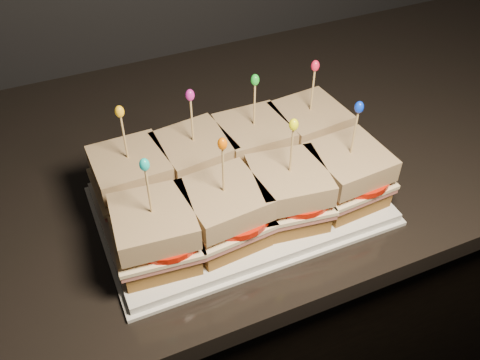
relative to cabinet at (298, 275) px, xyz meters
name	(u,v)px	position (x,y,z in m)	size (l,w,h in m)	color
cabinet	(298,275)	(0.00, 0.00, 0.00)	(2.44, 0.64, 0.83)	black
granite_slab	(315,127)	(0.00, 0.00, 0.43)	(2.48, 0.68, 0.03)	black
platter	(240,203)	(-0.22, -0.15, 0.46)	(0.40, 0.25, 0.02)	silver
platter_rim	(240,206)	(-0.22, -0.15, 0.45)	(0.41, 0.26, 0.01)	silver
sandwich_0_bread_bot	(135,194)	(-0.36, -0.09, 0.48)	(0.10, 0.10, 0.03)	brown
sandwich_0_ham	(133,186)	(-0.36, -0.09, 0.50)	(0.11, 0.10, 0.01)	#B1554E
sandwich_0_cheese	(132,182)	(-0.36, -0.09, 0.50)	(0.11, 0.10, 0.01)	#FBE5AE
sandwich_0_tomato	(141,178)	(-0.34, -0.10, 0.51)	(0.10, 0.10, 0.01)	red
sandwich_0_bread_top	(130,167)	(-0.36, -0.09, 0.53)	(0.10, 0.10, 0.03)	#5C3312
sandwich_0_pick	(125,140)	(-0.36, -0.09, 0.58)	(0.00, 0.00, 0.09)	tan
sandwich_0_frill	(120,112)	(-0.36, -0.09, 0.63)	(0.01, 0.01, 0.02)	#FCB413
sandwich_1_bread_bot	(196,177)	(-0.26, -0.09, 0.48)	(0.10, 0.10, 0.03)	brown
sandwich_1_ham	(195,168)	(-0.26, -0.09, 0.50)	(0.11, 0.10, 0.01)	#B1554E
sandwich_1_cheese	(195,165)	(-0.26, -0.09, 0.50)	(0.11, 0.10, 0.01)	#FBE5AE
sandwich_1_tomato	(204,161)	(-0.25, -0.10, 0.51)	(0.10, 0.10, 0.01)	red
sandwich_1_bread_top	(194,149)	(-0.26, -0.09, 0.53)	(0.10, 0.10, 0.03)	#5C3312
sandwich_1_pick	(192,123)	(-0.26, -0.09, 0.58)	(0.00, 0.00, 0.09)	tan
sandwich_1_frill	(190,95)	(-0.26, -0.09, 0.63)	(0.01, 0.01, 0.02)	#C31D95
sandwich_2_bread_bot	(253,161)	(-0.17, -0.09, 0.48)	(0.10, 0.10, 0.03)	brown
sandwich_2_ham	(253,152)	(-0.17, -0.09, 0.50)	(0.11, 0.10, 0.01)	#B1554E
sandwich_2_cheese	(254,149)	(-0.17, -0.09, 0.50)	(0.11, 0.10, 0.01)	#FBE5AE
sandwich_2_tomato	(263,145)	(-0.16, -0.10, 0.51)	(0.10, 0.10, 0.01)	red
sandwich_2_bread_top	(254,133)	(-0.17, -0.09, 0.53)	(0.10, 0.10, 0.03)	#5C3312
sandwich_2_pick	(254,107)	(-0.17, -0.09, 0.58)	(0.00, 0.00, 0.09)	tan
sandwich_2_frill	(255,80)	(-0.17, -0.09, 0.63)	(0.01, 0.01, 0.02)	green
sandwich_3_bread_bot	(307,146)	(-0.07, -0.09, 0.48)	(0.10, 0.10, 0.03)	brown
sandwich_3_ham	(308,137)	(-0.07, -0.09, 0.50)	(0.11, 0.10, 0.01)	#B1554E
sandwich_3_cheese	(308,133)	(-0.07, -0.09, 0.50)	(0.11, 0.10, 0.01)	#FBE5AE
sandwich_3_tomato	(317,130)	(-0.06, -0.10, 0.51)	(0.10, 0.10, 0.01)	red
sandwich_3_bread_top	(310,119)	(-0.07, -0.09, 0.53)	(0.10, 0.10, 0.03)	#5C3312
sandwich_3_pick	(312,93)	(-0.07, -0.09, 0.58)	(0.00, 0.00, 0.09)	tan
sandwich_3_frill	(315,66)	(-0.07, -0.09, 0.63)	(0.01, 0.01, 0.02)	#EA1A3F
sandwich_4_bread_bot	(158,249)	(-0.36, -0.21, 0.48)	(0.10, 0.10, 0.03)	brown
sandwich_4_ham	(156,240)	(-0.36, -0.21, 0.50)	(0.11, 0.10, 0.01)	#B1554E
sandwich_4_cheese	(156,237)	(-0.36, -0.21, 0.50)	(0.11, 0.10, 0.01)	#FBE5AE
sandwich_4_tomato	(166,233)	(-0.34, -0.21, 0.51)	(0.10, 0.10, 0.01)	red
sandwich_4_bread_top	(153,221)	(-0.36, -0.21, 0.53)	(0.10, 0.10, 0.03)	#5C3312
sandwich_4_pick	(149,194)	(-0.36, -0.21, 0.58)	(0.00, 0.00, 0.09)	tan
sandwich_4_frill	(144,165)	(-0.36, -0.21, 0.63)	(0.01, 0.01, 0.02)	#13B2A6
sandwich_5_bread_bot	(225,228)	(-0.26, -0.21, 0.48)	(0.10, 0.10, 0.03)	brown
sandwich_5_ham	(225,219)	(-0.26, -0.21, 0.50)	(0.11, 0.10, 0.01)	#B1554E
sandwich_5_cheese	(224,215)	(-0.26, -0.21, 0.50)	(0.11, 0.10, 0.01)	#FBE5AE
sandwich_5_tomato	(235,212)	(-0.25, -0.21, 0.51)	(0.10, 0.10, 0.01)	red
sandwich_5_bread_top	(224,200)	(-0.26, -0.21, 0.53)	(0.10, 0.10, 0.03)	#5C3312
sandwich_5_pick	(223,173)	(-0.26, -0.21, 0.58)	(0.00, 0.00, 0.09)	tan
sandwich_5_frill	(222,144)	(-0.26, -0.21, 0.63)	(0.01, 0.01, 0.02)	#E86001
sandwich_6_bread_bot	(287,208)	(-0.17, -0.21, 0.48)	(0.10, 0.10, 0.03)	brown
sandwich_6_ham	(288,199)	(-0.17, -0.21, 0.50)	(0.11, 0.10, 0.01)	#B1554E
sandwich_6_cheese	(288,196)	(-0.17, -0.21, 0.50)	(0.11, 0.10, 0.01)	#FBE5AE
sandwich_6_tomato	(298,192)	(-0.16, -0.21, 0.51)	(0.10, 0.10, 0.01)	red
sandwich_6_bread_top	(289,180)	(-0.17, -0.21, 0.53)	(0.10, 0.10, 0.03)	#5C3312
sandwich_6_pick	(291,153)	(-0.17, -0.21, 0.58)	(0.00, 0.00, 0.09)	tan
sandwich_6_frill	(294,125)	(-0.17, -0.21, 0.63)	(0.01, 0.01, 0.02)	#F3FC09
sandwich_7_bread_bot	(344,190)	(-0.07, -0.21, 0.48)	(0.10, 0.10, 0.03)	brown
sandwich_7_ham	(346,181)	(-0.07, -0.21, 0.50)	(0.11, 0.10, 0.01)	#B1554E
sandwich_7_cheese	(347,177)	(-0.07, -0.21, 0.50)	(0.11, 0.10, 0.01)	#FBE5AE
sandwich_7_tomato	(357,174)	(-0.06, -0.21, 0.51)	(0.10, 0.10, 0.01)	red
sandwich_7_bread_top	(349,162)	(-0.07, -0.21, 0.53)	(0.10, 0.10, 0.03)	#5C3312
sandwich_7_pick	(354,135)	(-0.07, -0.21, 0.58)	(0.00, 0.00, 0.09)	tan
sandwich_7_frill	(359,107)	(-0.07, -0.21, 0.63)	(0.01, 0.01, 0.02)	#072FE1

